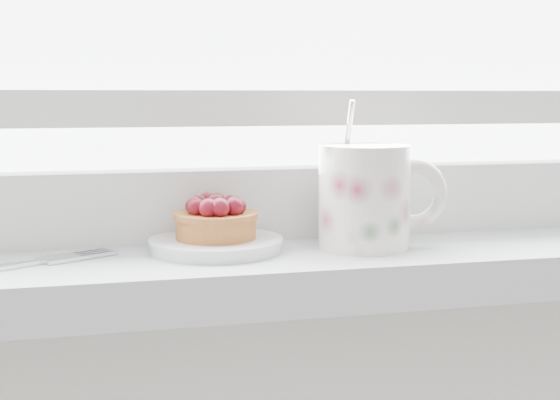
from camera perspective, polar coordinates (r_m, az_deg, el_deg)
name	(u,v)px	position (r m, az deg, el deg)	size (l,w,h in m)	color
saucer	(216,245)	(0.72, -4.70, -3.28)	(0.12, 0.12, 0.01)	white
raspberry_tart	(216,219)	(0.72, -4.72, -1.37)	(0.08, 0.08, 0.04)	#955020
floral_mug	(368,194)	(0.73, 6.45, 0.41)	(0.13, 0.10, 0.14)	white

